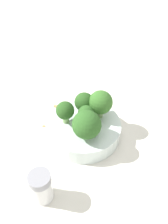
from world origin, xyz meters
name	(u,v)px	position (x,y,z in m)	size (l,w,h in m)	color
ground_plane	(84,135)	(0.00, 0.00, 0.00)	(3.00, 3.00, 0.00)	silver
bowl	(84,129)	(0.00, 0.00, 0.02)	(0.16, 0.16, 0.04)	silver
broccoli_floret_0	(86,114)	(-0.01, 0.00, 0.06)	(0.04, 0.04, 0.05)	#7A9E5B
broccoli_floret_1	(87,125)	(0.01, 0.04, 0.07)	(0.06, 0.06, 0.06)	#84AD66
broccoli_floret_2	(101,103)	(-0.04, -0.01, 0.08)	(0.05, 0.05, 0.07)	#7A9E5B
broccoli_floret_3	(84,103)	(-0.01, -0.03, 0.07)	(0.04, 0.04, 0.06)	#8EB770
broccoli_floret_4	(65,111)	(0.03, -0.02, 0.07)	(0.04, 0.04, 0.05)	#84AD66
pepper_shaker	(42,187)	(0.12, 0.11, 0.03)	(0.04, 0.04, 0.07)	silver
almond_crumb_0	(56,105)	(0.03, -0.12, 0.00)	(0.01, 0.01, 0.01)	tan
almond_crumb_1	(42,188)	(0.12, 0.09, 0.00)	(0.01, 0.00, 0.01)	tan
almond_crumb_2	(44,125)	(0.08, -0.06, 0.00)	(0.01, 0.00, 0.01)	tan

